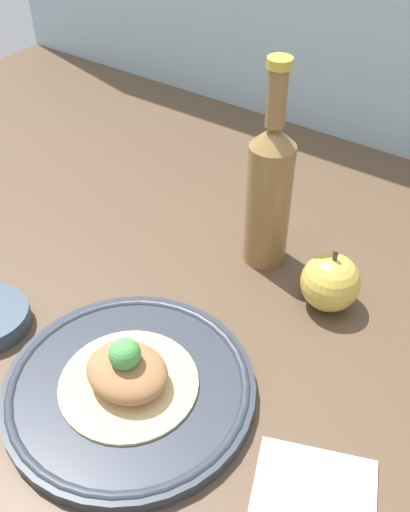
# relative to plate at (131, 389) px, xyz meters

# --- Properties ---
(ground_plane) EXTENTS (1.80, 1.10, 0.04)m
(ground_plane) POSITION_rel_plate_xyz_m (-0.00, 0.17, -0.03)
(ground_plane) COLOR brown
(plate) EXTENTS (0.29, 0.29, 0.02)m
(plate) POSITION_rel_plate_xyz_m (0.00, 0.00, 0.00)
(plate) COLOR #2D333D
(plate) RESTS_ON ground_plane
(plated_food) EXTENTS (0.16, 0.16, 0.07)m
(plated_food) POSITION_rel_plate_xyz_m (-0.00, -0.00, 0.03)
(plated_food) COLOR #D6BC7F
(plated_food) RESTS_ON plate
(cider_bottle) EXTENTS (0.06, 0.06, 0.30)m
(cider_bottle) POSITION_rel_plate_xyz_m (-0.01, 0.30, 0.11)
(cider_bottle) COLOR olive
(cider_bottle) RESTS_ON ground_plane
(apple) EXTENTS (0.08, 0.08, 0.09)m
(apple) POSITION_rel_plate_xyz_m (0.12, 0.26, 0.03)
(apple) COLOR gold
(apple) RESTS_ON ground_plane
(napkin) EXTENTS (0.16, 0.17, 0.01)m
(napkin) POSITION_rel_plate_xyz_m (0.23, -0.00, -0.01)
(napkin) COLOR white
(napkin) RESTS_ON ground_plane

